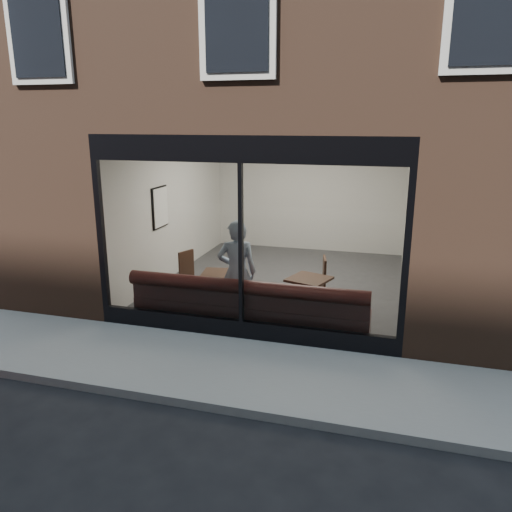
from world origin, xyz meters
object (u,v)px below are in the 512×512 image
(cafe_table_right, at_px, (309,279))
(cafe_chair_left, at_px, (181,283))
(banquette, at_px, (249,316))
(person, at_px, (237,273))
(cafe_chair_right, at_px, (313,294))
(cafe_table_left, at_px, (220,274))

(cafe_table_right, bearing_deg, cafe_chair_left, 168.45)
(banquette, xyz_separation_m, cafe_table_right, (0.89, 0.68, 0.52))
(cafe_table_right, bearing_deg, banquette, -142.51)
(person, bearing_deg, cafe_table_right, -172.33)
(banquette, relative_size, person, 2.20)
(person, distance_m, cafe_chair_right, 1.76)
(banquette, distance_m, person, 0.76)
(banquette, relative_size, cafe_table_left, 6.25)
(cafe_table_left, distance_m, cafe_chair_right, 1.84)
(cafe_table_left, height_order, cafe_chair_left, cafe_table_left)
(cafe_table_left, distance_m, cafe_chair_left, 1.39)
(person, relative_size, cafe_chair_right, 3.92)
(person, height_order, cafe_chair_right, person)
(person, relative_size, cafe_table_left, 2.84)
(cafe_chair_left, bearing_deg, banquette, 169.16)
(cafe_table_left, height_order, cafe_table_right, same)
(cafe_table_right, distance_m, cafe_chair_right, 0.84)
(cafe_table_right, bearing_deg, cafe_chair_right, 91.79)
(cafe_table_left, relative_size, cafe_chair_right, 1.38)
(banquette, relative_size, cafe_chair_left, 10.64)
(banquette, bearing_deg, cafe_chair_left, 145.56)
(cafe_table_right, xyz_separation_m, cafe_chair_right, (-0.02, 0.68, -0.50))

